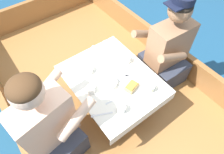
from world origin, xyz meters
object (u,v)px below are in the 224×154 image
at_px(sandwich, 132,87).
at_px(tin_can, 151,88).
at_px(coffee_cup_center, 122,109).
at_px(coffee_cup_port, 91,89).
at_px(coffee_cup_starboard, 126,60).
at_px(person_port, 49,127).
at_px(person_starboard, 167,50).

xyz_separation_m(sandwich, tin_can, (0.12, -0.10, -0.00)).
bearing_deg(tin_can, sandwich, 139.81).
bearing_deg(coffee_cup_center, tin_can, 0.97).
relative_size(coffee_cup_port, coffee_cup_starboard, 0.94).
relative_size(person_port, coffee_cup_center, 9.99).
bearing_deg(coffee_cup_starboard, tin_can, -96.09).
height_order(coffee_cup_center, tin_can, coffee_cup_center).
height_order(coffee_cup_starboard, tin_can, same).
xyz_separation_m(person_port, coffee_cup_center, (0.51, -0.22, 0.04)).
bearing_deg(person_port, person_starboard, -8.79).
bearing_deg(coffee_cup_starboard, person_starboard, -16.87).
bearing_deg(sandwich, person_port, 170.89).
distance_m(person_starboard, coffee_cup_center, 0.81).
height_order(person_port, coffee_cup_starboard, person_port).
relative_size(person_port, sandwich, 7.40).
xyz_separation_m(coffee_cup_starboard, coffee_cup_center, (-0.36, -0.37, 0.00)).
distance_m(person_starboard, tin_can, 0.52).
height_order(sandwich, coffee_cup_center, coffee_cup_center).
distance_m(coffee_cup_starboard, coffee_cup_center, 0.51).
bearing_deg(person_port, coffee_cup_starboard, -0.07).
xyz_separation_m(person_starboard, tin_can, (-0.46, -0.24, 0.03)).
height_order(sandwich, tin_can, sandwich).
distance_m(person_port, coffee_cup_center, 0.56).
relative_size(coffee_cup_port, coffee_cup_center, 0.98).
distance_m(person_port, tin_can, 0.86).
distance_m(person_port, coffee_cup_port, 0.43).
bearing_deg(tin_can, coffee_cup_center, -179.03).
distance_m(sandwich, coffee_cup_port, 0.33).
xyz_separation_m(person_starboard, coffee_cup_port, (-0.86, 0.05, 0.04)).
relative_size(person_port, tin_can, 14.47).
height_order(person_starboard, coffee_cup_port, person_starboard).
bearing_deg(coffee_cup_center, person_port, 156.57).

